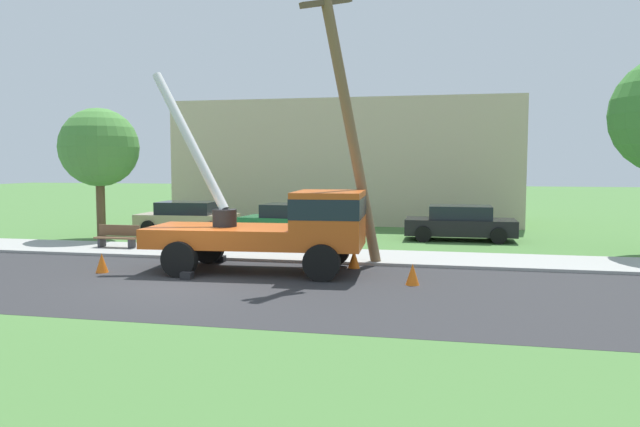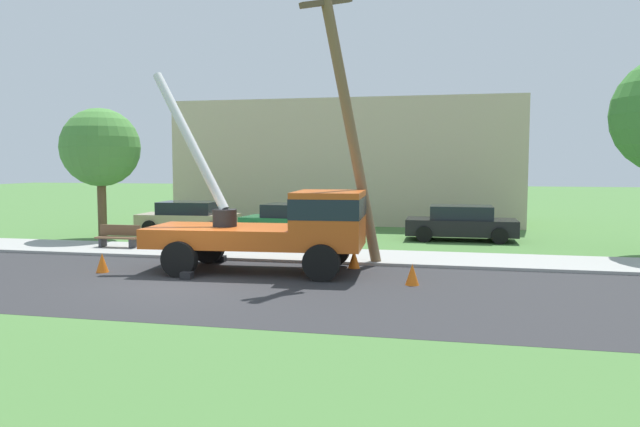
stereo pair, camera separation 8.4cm
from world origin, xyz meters
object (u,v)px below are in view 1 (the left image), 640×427
utility_truck (285,224)px  parked_sedan_tan (187,218)px  traffic_cone_ahead (413,274)px  park_bench (118,237)px  traffic_cone_curbside (354,259)px  roadside_tree_far (99,148)px  traffic_cone_behind (102,263)px  parked_sedan_green (293,221)px  parked_sedan_black (460,223)px  leaning_utility_pole (348,116)px

utility_truck → parked_sedan_tan: bearing=129.2°
traffic_cone_ahead → park_bench: bearing=159.1°
traffic_cone_curbside → roadside_tree_far: bearing=156.9°
traffic_cone_behind → parked_sedan_tan: (-1.73, 9.61, 0.43)m
parked_sedan_green → traffic_cone_curbside: bearing=-61.9°
utility_truck → traffic_cone_ahead: (3.72, -1.12, -1.13)m
park_bench → parked_sedan_tan: bearing=87.1°
roadside_tree_far → parked_sedan_green: bearing=14.2°
roadside_tree_far → park_bench: bearing=-49.7°
parked_sedan_tan → traffic_cone_curbside: bearing=-40.2°
traffic_cone_ahead → traffic_cone_curbside: same height
traffic_cone_curbside → parked_sedan_black: bearing=66.4°
traffic_cone_ahead → roadside_tree_far: 15.48m
utility_truck → traffic_cone_ahead: 4.05m
traffic_cone_curbside → roadside_tree_far: roadside_tree_far is taller
utility_truck → parked_sedan_tan: utility_truck is taller
utility_truck → parked_sedan_black: size_ratio=1.56×
park_bench → roadside_tree_far: size_ratio=0.30×
leaning_utility_pole → parked_sedan_green: leaning_utility_pole is taller
traffic_cone_ahead → roadside_tree_far: bearing=152.1°
traffic_cone_curbside → traffic_cone_ahead: bearing=-49.3°
parked_sedan_green → park_bench: parked_sedan_green is taller
parked_sedan_green → traffic_cone_ahead: bearing=-58.5°
roadside_tree_far → utility_truck: bearing=-31.8°
utility_truck → parked_sedan_green: bearing=102.9°
traffic_cone_ahead → parked_sedan_tan: size_ratio=0.12×
utility_truck → parked_sedan_green: utility_truck is taller
parked_sedan_green → utility_truck: bearing=-77.1°
traffic_cone_ahead → parked_sedan_green: bearing=121.5°
parked_sedan_tan → traffic_cone_ahead: bearing=-42.0°
leaning_utility_pole → park_bench: bearing=167.3°
leaning_utility_pole → traffic_cone_ahead: bearing=-46.5°
traffic_cone_behind → roadside_tree_far: (-4.47, 7.14, 3.49)m
leaning_utility_pole → traffic_cone_ahead: (2.06, -2.17, -4.24)m
park_bench → parked_sedan_black: bearing=23.9°
traffic_cone_curbside → park_bench: 9.20m
parked_sedan_tan → roadside_tree_far: (-2.75, -2.46, 3.06)m
parked_sedan_black → traffic_cone_curbside: bearing=-113.6°
traffic_cone_behind → parked_sedan_black: bearing=43.3°
traffic_cone_ahead → parked_sedan_green: parked_sedan_green is taller
utility_truck → traffic_cone_ahead: utility_truck is taller
utility_truck → leaning_utility_pole: leaning_utility_pole is taller
traffic_cone_curbside → parked_sedan_green: parked_sedan_green is taller
leaning_utility_pole → parked_sedan_black: (3.42, 7.40, -3.80)m
traffic_cone_ahead → traffic_cone_behind: same height
leaning_utility_pole → parked_sedan_tan: size_ratio=1.96×
utility_truck → parked_sedan_tan: (-6.85, 8.41, -0.70)m
utility_truck → traffic_cone_behind: size_ratio=12.32×
traffic_cone_ahead → traffic_cone_behind: bearing=-179.5°
utility_truck → parked_sedan_black: utility_truck is taller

